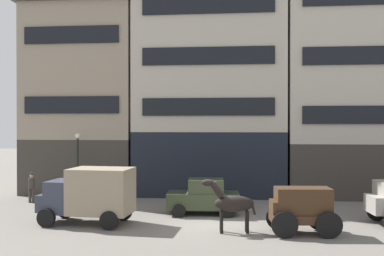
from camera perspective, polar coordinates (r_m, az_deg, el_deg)
ground_plane at (r=19.76m, az=3.23°, el=-13.16°), size 120.00×120.00×0.00m
building_far_left at (r=31.57m, az=-13.63°, el=4.02°), size 7.91×7.22×13.17m
building_center_left at (r=30.09m, az=2.50°, el=8.21°), size 10.32×7.22×17.35m
building_center_right at (r=30.96m, az=20.53°, el=5.47°), size 9.48×7.22×14.68m
cargo_wagon at (r=18.88m, az=14.50°, el=-10.26°), size 3.01×1.72×1.98m
draft_horse at (r=18.63m, az=5.36°, el=-10.01°), size 2.35×0.73×2.30m
delivery_truck_near at (r=20.66m, az=-13.61°, el=-8.55°), size 4.47×2.41×2.62m
sedan_dark at (r=22.31m, az=1.60°, el=-9.19°), size 3.78×2.01×1.83m
pedestrian_officer at (r=27.27m, az=-20.74°, el=-7.31°), size 0.51×0.51×1.79m
streetlamp_curbside at (r=27.12m, az=-15.09°, el=-3.75°), size 0.32×0.32×4.12m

